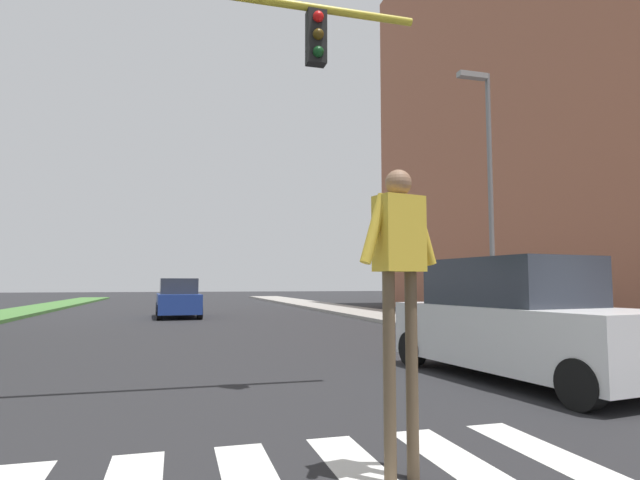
{
  "coord_description": "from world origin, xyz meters",
  "views": [
    {
      "loc": [
        -0.61,
        4.55,
        1.56
      ],
      "look_at": [
        3.28,
        18.48,
        2.77
      ],
      "focal_mm": 28.9,
      "sensor_mm": 36.0,
      "label": 1
    }
  ],
  "objects_px": {
    "pedestrian_performer": "(399,270)",
    "suv_crossing": "(518,321)",
    "sedan_midblock": "(178,299)",
    "street_lamp_right": "(487,177)"
  },
  "relations": [
    {
      "from": "pedestrian_performer",
      "to": "suv_crossing",
      "type": "bearing_deg",
      "value": 43.47
    },
    {
      "from": "pedestrian_performer",
      "to": "sedan_midblock",
      "type": "relative_size",
      "value": 0.57
    },
    {
      "from": "street_lamp_right",
      "to": "sedan_midblock",
      "type": "xyz_separation_m",
      "value": [
        -8.43,
        11.69,
        -3.78
      ]
    },
    {
      "from": "street_lamp_right",
      "to": "suv_crossing",
      "type": "bearing_deg",
      "value": -120.1
    },
    {
      "from": "suv_crossing",
      "to": "sedan_midblock",
      "type": "height_order",
      "value": "suv_crossing"
    },
    {
      "from": "pedestrian_performer",
      "to": "suv_crossing",
      "type": "relative_size",
      "value": 0.52
    },
    {
      "from": "pedestrian_performer",
      "to": "sedan_midblock",
      "type": "distance_m",
      "value": 20.64
    },
    {
      "from": "pedestrian_performer",
      "to": "sedan_midblock",
      "type": "bearing_deg",
      "value": 94.57
    },
    {
      "from": "suv_crossing",
      "to": "sedan_midblock",
      "type": "distance_m",
      "value": 17.89
    },
    {
      "from": "sedan_midblock",
      "to": "street_lamp_right",
      "type": "bearing_deg",
      "value": -54.2
    }
  ]
}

